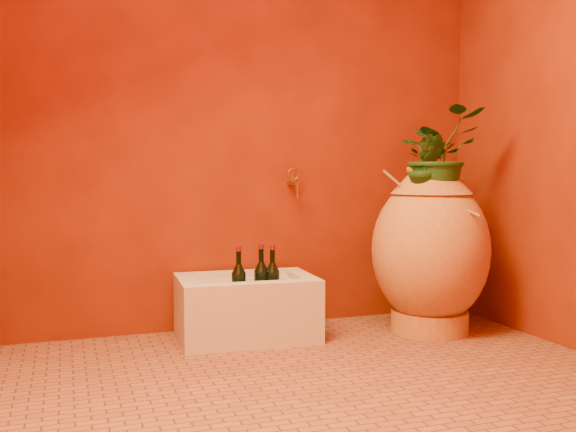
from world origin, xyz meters
name	(u,v)px	position (x,y,z in m)	size (l,w,h in m)	color
floor	(326,384)	(0.00, 0.00, 0.00)	(2.50, 2.50, 0.00)	brown
wall_back	(253,87)	(0.00, 1.00, 1.25)	(2.50, 0.02, 2.50)	#5F1905
amphora	(430,250)	(0.80, 0.57, 0.42)	(0.67, 0.67, 0.85)	#BF8436
stone_basin	(246,309)	(-0.11, 0.75, 0.15)	(0.68, 0.48, 0.31)	beige
wine_bottle_a	(239,286)	(-0.16, 0.69, 0.27)	(0.07, 0.07, 0.29)	black
wine_bottle_b	(272,284)	(0.01, 0.69, 0.27)	(0.07, 0.07, 0.29)	black
wine_bottle_c	(261,283)	(-0.05, 0.71, 0.27)	(0.07, 0.07, 0.30)	black
wall_tap	(294,182)	(0.20, 0.92, 0.76)	(0.07, 0.14, 0.15)	#966222
plant_main	(438,155)	(0.83, 0.55, 0.90)	(0.42, 0.36, 0.47)	#174117
plant_side	(427,167)	(0.73, 0.50, 0.84)	(0.18, 0.14, 0.32)	#174117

